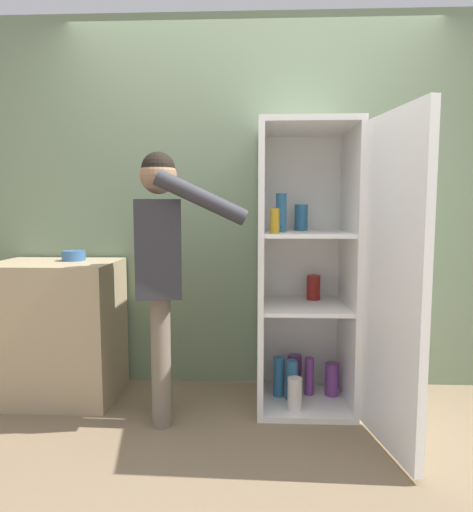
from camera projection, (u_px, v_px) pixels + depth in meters
The scene contains 6 objects.
ground_plane at pixel (249, 452), 2.34m from camera, with size 12.00×12.00×0.00m, color #7A664C.
wall_back at pixel (252, 204), 3.18m from camera, with size 7.00×0.06×2.55m.
refrigerator at pixel (319, 274), 2.78m from camera, with size 0.75×1.20×1.75m.
person at pixel (161, 255), 2.61m from camera, with size 0.67×0.57×1.56m.
counter at pixel (57, 330), 2.99m from camera, with size 0.78×0.57×0.90m.
bowl at pixel (74, 256), 3.02m from camera, with size 0.15×0.15×0.07m.
Camera 1 is at (0.03, -2.22, 1.25)m, focal length 32.00 mm.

